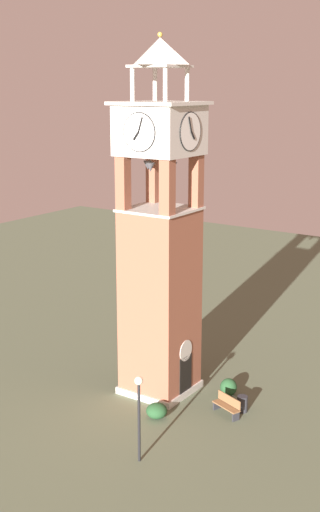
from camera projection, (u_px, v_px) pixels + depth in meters
name	position (u px, v px, depth m)	size (l,w,h in m)	color
ground	(160.00, 390.00, 35.40)	(80.00, 80.00, 0.00)	#5B664C
clock_tower	(160.00, 253.00, 33.58)	(3.71, 3.71, 17.88)	#93543D
park_bench	(227.00, 405.00, 32.61)	(0.98, 1.65, 0.95)	brown
lamp_post	(139.00, 403.00, 28.04)	(0.36, 0.36, 3.86)	black
trash_bin	(242.00, 404.00, 32.95)	(0.52, 0.52, 0.80)	#2D2D33
shrub_near_entry	(229.00, 387.00, 34.65)	(0.86, 0.86, 0.91)	#234C28
shrub_left_of_tower	(157.00, 411.00, 32.32)	(1.01, 1.01, 0.73)	#234C28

